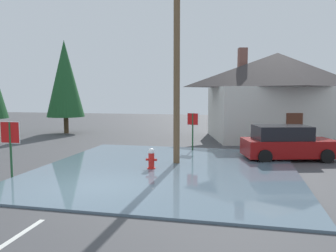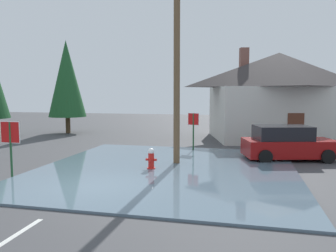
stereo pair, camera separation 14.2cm
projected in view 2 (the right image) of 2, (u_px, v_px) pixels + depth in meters
ground_plane at (98, 189)px, 11.31m from camera, size 80.00×80.00×0.10m
flood_puddle at (166, 169)px, 14.01m from camera, size 10.51×11.03×0.08m
lane_stop_bar at (95, 202)px, 9.79m from camera, size 4.32×0.72×0.01m
stop_sign_near at (10, 138)px, 12.38m from camera, size 0.81×0.08×2.16m
fire_hydrant at (151, 159)px, 13.85m from camera, size 0.47×0.40×0.93m
utility_pole at (177, 54)px, 14.58m from camera, size 1.60×0.28×9.41m
stop_sign_far at (193, 124)px, 18.32m from camera, size 0.64×0.22×2.12m
house at (278, 95)px, 23.34m from camera, size 10.76×9.03×6.46m
parked_car at (287, 143)px, 16.09m from camera, size 4.57×2.93×1.64m
pine_tree_tall_left at (67, 79)px, 26.63m from camera, size 2.96×2.96×7.40m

